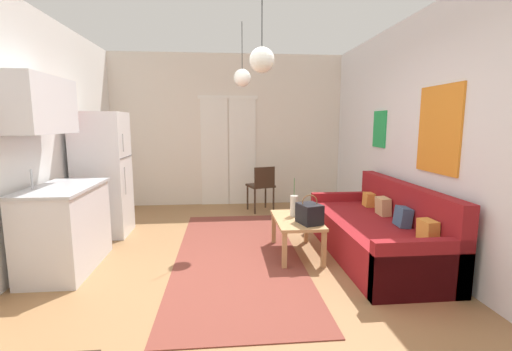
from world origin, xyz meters
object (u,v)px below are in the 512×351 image
coffee_table (297,224)px  pendant_lamp_near (262,60)px  accent_chair (262,185)px  pendant_lamp_far (242,78)px  couch (379,233)px  handbag (309,213)px  bamboo_vase (294,206)px  refrigerator (103,174)px

coffee_table → pendant_lamp_near: size_ratio=1.03×
accent_chair → pendant_lamp_far: size_ratio=1.01×
couch → accent_chair: 2.51m
handbag → bamboo_vase: bearing=108.8°
couch → accent_chair: bearing=117.3°
coffee_table → pendant_lamp_near: (-0.54, -1.04, 1.70)m
accent_chair → pendant_lamp_near: (-0.34, -3.11, 1.60)m
bamboo_vase → accent_chair: (-0.18, 1.96, -0.09)m
bamboo_vase → handbag: (0.11, -0.33, -0.01)m
coffee_table → bamboo_vase: size_ratio=1.89×
bamboo_vase → pendant_lamp_far: bearing=136.0°
refrigerator → pendant_lamp_far: (1.93, -0.32, 1.29)m
refrigerator → couch: bearing=-18.3°
handbag → coffee_table: bearing=115.4°
bamboo_vase → accent_chair: 1.97m
couch → pendant_lamp_far: 2.58m
bamboo_vase → handbag: bamboo_vase is taller
coffee_table → pendant_lamp_far: 1.99m
handbag → refrigerator: bearing=155.2°
coffee_table → handbag: (0.10, -0.21, 0.18)m
coffee_table → accent_chair: size_ratio=1.10×
accent_chair → pendant_lamp_far: 2.20m
couch → coffee_table: couch is taller
accent_chair → couch: bearing=99.4°
handbag → accent_chair: (-0.29, 2.29, -0.07)m
handbag → accent_chair: bearing=97.3°
pendant_lamp_near → accent_chair: bearing=83.7°
bamboo_vase → pendant_lamp_far: (-0.59, 0.57, 1.58)m
refrigerator → accent_chair: refrigerator is taller
handbag → pendant_lamp_near: (-0.64, -0.83, 1.52)m
coffee_table → pendant_lamp_far: pendant_lamp_far is taller
bamboo_vase → accent_chair: bamboo_vase is taller
accent_chair → pendant_lamp_far: pendant_lamp_far is taller
couch → accent_chair: size_ratio=2.70×
pendant_lamp_far → pendant_lamp_near: bearing=-87.8°
bamboo_vase → refrigerator: 2.69m
handbag → refrigerator: (-2.63, 1.22, 0.30)m
pendant_lamp_far → bamboo_vase: bearing=-44.0°
handbag → pendant_lamp_near: pendant_lamp_near is taller
couch → coffee_table: bearing=171.0°
accent_chair → pendant_lamp_near: size_ratio=0.94×
coffee_table → handbag: bearing=-64.6°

